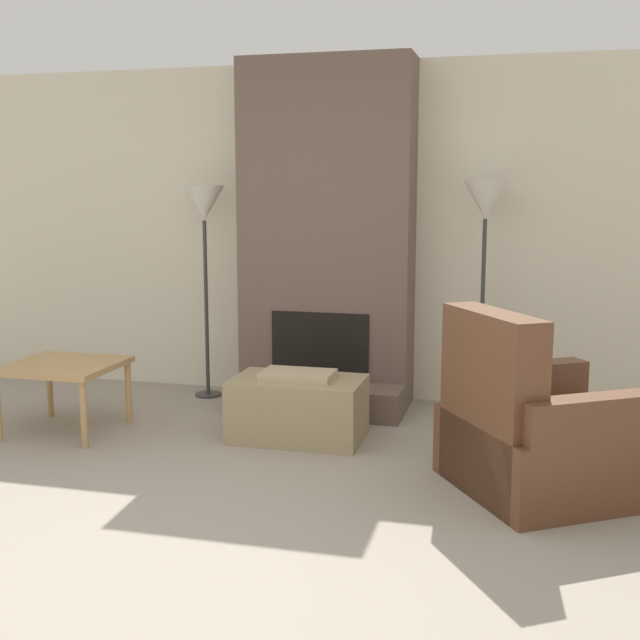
# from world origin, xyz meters

# --- Properties ---
(ground_plane) EXTENTS (24.00, 24.00, 0.00)m
(ground_plane) POSITION_xyz_m (0.00, 0.00, 0.00)
(ground_plane) COLOR gray
(wall_back) EXTENTS (7.38, 0.06, 2.60)m
(wall_back) POSITION_xyz_m (0.00, 3.05, 1.30)
(wall_back) COLOR beige
(wall_back) RESTS_ON ground_plane
(fireplace) EXTENTS (1.30, 0.78, 2.60)m
(fireplace) POSITION_xyz_m (0.00, 2.78, 1.22)
(fireplace) COLOR brown
(fireplace) RESTS_ON ground_plane
(ottoman) EXTENTS (0.86, 0.53, 0.46)m
(ottoman) POSITION_xyz_m (0.05, 1.81, 0.21)
(ottoman) COLOR #998460
(ottoman) RESTS_ON ground_plane
(armchair) EXTENTS (1.34, 1.32, 1.01)m
(armchair) POSITION_xyz_m (1.58, 1.25, 0.30)
(armchair) COLOR brown
(armchair) RESTS_ON ground_plane
(side_table) EXTENTS (0.71, 0.68, 0.48)m
(side_table) POSITION_xyz_m (-1.53, 1.57, 0.42)
(side_table) COLOR tan
(side_table) RESTS_ON ground_plane
(floor_lamp_left) EXTENTS (0.32, 0.32, 1.67)m
(floor_lamp_left) POSITION_xyz_m (-0.96, 2.72, 1.46)
(floor_lamp_left) COLOR #333333
(floor_lamp_left) RESTS_ON ground_plane
(floor_lamp_right) EXTENTS (0.32, 0.32, 1.70)m
(floor_lamp_right) POSITION_xyz_m (1.18, 2.72, 1.49)
(floor_lamp_right) COLOR #333333
(floor_lamp_right) RESTS_ON ground_plane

